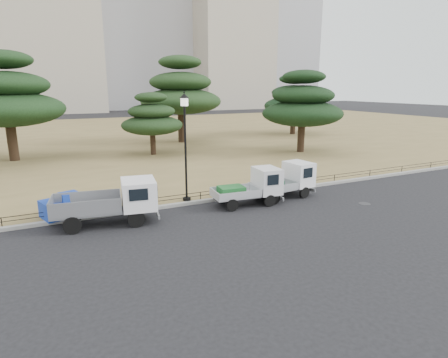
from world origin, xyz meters
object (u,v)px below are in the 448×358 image
street_lamp (185,130)px  truck_kei_rear (286,181)px  tarp_pile (63,207)px  truck_large (112,200)px  truck_kei_front (252,187)px

street_lamp → truck_kei_rear: bearing=-13.8°
street_lamp → tarp_pile: (-5.88, 0.16, -3.21)m
street_lamp → tarp_pile: bearing=178.5°
truck_large → street_lamp: 5.01m
truck_kei_rear → tarp_pile: truck_kei_rear is taller
truck_large → truck_kei_front: truck_large is taller
truck_kei_rear → street_lamp: 6.15m
truck_kei_rear → tarp_pile: (-11.16, 1.45, -0.33)m
truck_kei_front → tarp_pile: (-8.82, 1.77, -0.32)m
truck_kei_front → truck_large: bearing=-177.6°
truck_large → truck_kei_front: (6.88, -0.23, -0.14)m
truck_large → truck_kei_rear: truck_large is taller
street_lamp → tarp_pile: street_lamp is taller
street_lamp → tarp_pile: size_ratio=2.76×
truck_kei_rear → street_lamp: bearing=159.8°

